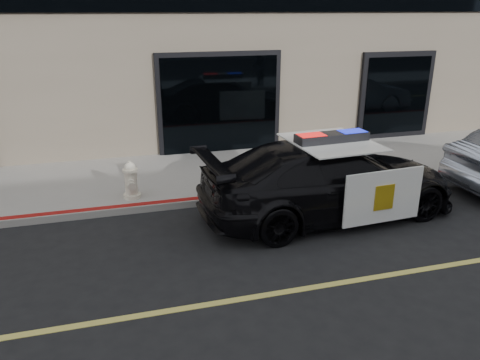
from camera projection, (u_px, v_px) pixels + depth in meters
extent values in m
plane|color=black|center=(384.00, 276.00, 7.34)|extent=(120.00, 120.00, 0.00)
cube|color=gray|center=(273.00, 168.00, 12.06)|extent=(60.00, 3.50, 0.15)
imported|color=black|center=(329.00, 179.00, 9.28)|extent=(2.82, 5.51, 1.52)
cube|color=white|center=(383.00, 197.00, 8.49)|extent=(1.61, 0.15, 1.01)
cube|color=white|center=(324.00, 162.00, 10.41)|extent=(1.61, 0.15, 1.01)
cube|color=white|center=(332.00, 142.00, 9.01)|extent=(1.63, 1.92, 0.03)
cube|color=gold|center=(384.00, 198.00, 8.46)|extent=(0.40, 0.04, 0.48)
cube|color=black|center=(332.00, 137.00, 8.98)|extent=(1.47, 0.48, 0.18)
cube|color=red|center=(311.00, 139.00, 8.84)|extent=(0.53, 0.36, 0.16)
cube|color=#0C19CC|center=(352.00, 135.00, 9.12)|extent=(0.53, 0.36, 0.16)
cylinder|color=white|center=(132.00, 196.00, 9.98)|extent=(0.37, 0.37, 0.08)
cylinder|color=white|center=(131.00, 183.00, 9.88)|extent=(0.27, 0.27, 0.51)
cylinder|color=white|center=(130.00, 170.00, 9.78)|extent=(0.32, 0.32, 0.06)
sphere|color=white|center=(130.00, 167.00, 9.76)|extent=(0.23, 0.23, 0.23)
cylinder|color=white|center=(129.00, 163.00, 9.73)|extent=(0.07, 0.07, 0.07)
cylinder|color=white|center=(130.00, 177.00, 10.01)|extent=(0.13, 0.12, 0.13)
cylinder|color=white|center=(131.00, 182.00, 9.70)|extent=(0.13, 0.12, 0.13)
cylinder|color=white|center=(132.00, 186.00, 9.70)|extent=(0.17, 0.14, 0.17)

